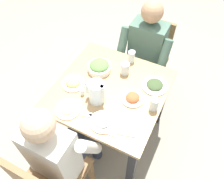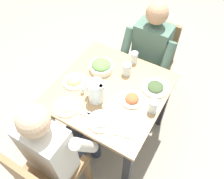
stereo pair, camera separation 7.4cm
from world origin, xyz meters
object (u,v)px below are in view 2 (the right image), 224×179
dining_table (110,99)px  plate_yoghurt (100,120)px  plate_dolmas (155,87)px  plate_beans (67,106)px  water_pitcher (96,91)px  chair_far (45,176)px  diner_near (146,59)px  water_glass_far_right (127,69)px  salad_bowl (101,66)px  salt_shaker (83,91)px  plate_rice_curry (132,99)px  chair_near (153,58)px  water_glass_near_right (153,106)px  diner_far (59,143)px  plate_fries (74,81)px  water_glass_far_left (134,57)px

dining_table → plate_yoghurt: size_ratio=4.48×
plate_dolmas → plate_beans: bearing=45.3°
water_pitcher → chair_far: bearing=84.6°
diner_near → plate_yoghurt: size_ratio=6.17×
chair_far → plate_dolmas: chair_far is taller
plate_beans → water_glass_far_right: size_ratio=1.76×
salad_bowl → plate_yoghurt: (-0.27, 0.44, -0.02)m
water_pitcher → salt_shaker: size_ratio=3.52×
chair_far → plate_yoghurt: 0.56m
plate_beans → plate_dolmas: (-0.49, -0.50, 0.00)m
plate_rice_curry → water_glass_far_right: bearing=-53.4°
chair_near → plate_rice_curry: size_ratio=5.17×
plate_dolmas → water_glass_near_right: 0.22m
diner_far → water_pitcher: (-0.06, -0.41, 0.19)m
plate_beans → water_glass_far_right: 0.57m
chair_near → plate_dolmas: 0.67m
chair_far → water_pitcher: size_ratio=4.67×
plate_beans → water_glass_near_right: 0.63m
salad_bowl → plate_fries: salad_bowl is taller
chair_near → chair_far: (0.17, 1.51, 0.00)m
chair_near → chair_far: bearing=83.7°
water_pitcher → plate_yoghurt: water_pitcher is taller
water_glass_far_right → salt_shaker: bearing=61.0°
plate_rice_curry → plate_yoghurt: (0.11, 0.28, 0.00)m
plate_fries → water_glass_far_right: bearing=-137.2°
plate_rice_curry → diner_near: bearing=-76.9°
plate_rice_curry → water_glass_near_right: size_ratio=1.52×
diner_far → plate_yoghurt: bearing=-127.2°
plate_fries → water_glass_far_left: water_glass_far_left is taller
plate_beans → water_glass_far_right: bearing=-112.7°
salad_bowl → dining_table: bearing=140.2°
plate_fries → water_glass_far_left: size_ratio=1.76×
salad_bowl → water_glass_far_left: bearing=-131.3°
diner_near → salad_bowl: 0.49m
plate_rice_curry → dining_table: bearing=-4.6°
chair_near → salad_bowl: chair_near is taller
chair_far → water_glass_far_left: chair_far is taller
chair_near → water_glass_near_right: (-0.30, 0.78, 0.30)m
water_pitcher → plate_rice_curry: size_ratio=1.11×
plate_fries → salt_shaker: (-0.12, 0.06, 0.01)m
water_pitcher → plate_yoghurt: (-0.13, 0.15, -0.08)m
chair_near → water_glass_near_right: 0.89m
plate_rice_curry → plate_yoghurt: 0.30m
plate_dolmas → plate_yoghurt: (0.21, 0.48, 0.00)m
water_glass_far_right → dining_table: bearing=80.7°
water_glass_near_right → water_glass_far_left: size_ratio=1.05×
chair_far → dining_table: bearing=-97.2°
water_pitcher → plate_rice_curry: water_pitcher is taller
water_glass_near_right → plate_fries: bearing=5.4°
water_pitcher → plate_dolmas: (-0.35, -0.33, -0.08)m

